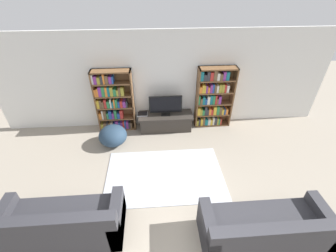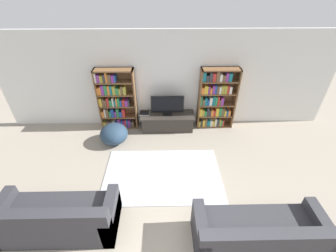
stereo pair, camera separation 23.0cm
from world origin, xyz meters
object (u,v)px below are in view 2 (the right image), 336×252
tv_stand (167,121)px  television (167,105)px  bookshelf_right (215,99)px  couch_right_sofa (259,235)px  beanbag_ottoman (114,134)px  bookshelf_left (116,101)px  couch_left_sectional (57,219)px  laptop (144,113)px

tv_stand → television: 0.53m
bookshelf_right → tv_stand: bearing=-173.6°
tv_stand → bookshelf_right: bearing=6.4°
couch_right_sofa → beanbag_ottoman: size_ratio=2.89×
bookshelf_right → television: bookshelf_right is taller
bookshelf_left → television: size_ratio=1.95×
tv_stand → couch_right_sofa: 3.60m
tv_stand → television: size_ratio=1.69×
bookshelf_right → couch_left_sectional: (-3.21, -3.13, -0.55)m
television → couch_left_sectional: (-1.92, -2.97, -0.47)m
bookshelf_right → tv_stand: 1.44m
bookshelf_left → couch_right_sofa: (2.78, -3.47, -0.53)m
television → couch_right_sofa: bearing=-67.3°
bookshelf_left → beanbag_ottoman: size_ratio=2.41×
television → bookshelf_right: bearing=6.9°
couch_right_sofa → beanbag_ottoman: 3.90m
couch_left_sectional → beanbag_ottoman: (0.53, 2.40, -0.04)m
laptop → couch_right_sofa: (2.02, -3.38, -0.18)m
tv_stand → laptop: 0.68m
bookshelf_left → bookshelf_right: size_ratio=1.00×
beanbag_ottoman → couch_right_sofa: bearing=-44.7°
bookshelf_left → laptop: bearing=-6.6°
bookshelf_right → couch_right_sofa: bearing=-88.5°
television → couch_right_sofa: 3.62m
bookshelf_left → couch_left_sectional: bearing=-99.5°
bookshelf_right → television: 1.31m
bookshelf_left → tv_stand: size_ratio=1.16×
couch_right_sofa → laptop: bearing=120.9°
bookshelf_left → television: bookshelf_left is taller
bookshelf_right → couch_right_sofa: (0.09, -3.47, -0.55)m
bookshelf_right → bookshelf_left: bearing=180.0°
bookshelf_right → laptop: 1.97m
bookshelf_left → couch_right_sofa: 4.48m
tv_stand → beanbag_ottoman: bearing=-157.3°
laptop → couch_right_sofa: size_ratio=0.14×
bookshelf_right → beanbag_ottoman: bearing=-164.8°
bookshelf_left → couch_left_sectional: (-0.52, -3.13, -0.53)m
television → laptop: size_ratio=3.12×
bookshelf_left → television: bearing=-6.5°
laptop → beanbag_ottoman: size_ratio=0.40×
laptop → couch_left_sectional: size_ratio=0.14×
tv_stand → couch_right_sofa: couch_right_sofa is taller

